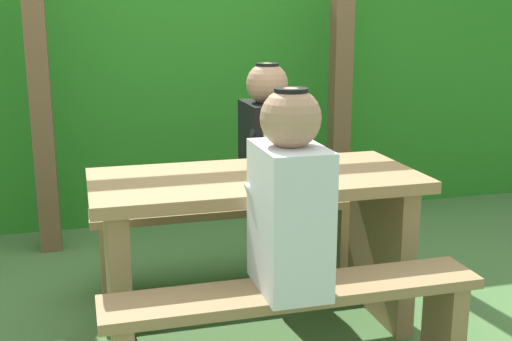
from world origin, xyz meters
name	(u,v)px	position (x,y,z in m)	size (l,w,h in m)	color
ground_plane	(256,327)	(0.00, 0.00, 0.00)	(12.00, 12.00, 0.00)	#4B733E
hedge_backdrop	(178,80)	(0.00, 2.15, 0.91)	(6.40, 1.02, 1.81)	#287D21
pergola_post_left	(38,65)	(-0.92, 1.30, 1.10)	(0.12, 0.12, 2.20)	brown
pergola_post_right	(341,59)	(0.92, 1.30, 1.10)	(0.12, 0.12, 2.20)	brown
picnic_table	(256,225)	(0.00, 0.00, 0.49)	(1.40, 0.64, 0.71)	#9E7A51
bench_near	(295,317)	(0.00, -0.53, 0.31)	(1.40, 0.24, 0.43)	#9E7A51
bench_far	(229,226)	(0.00, 0.53, 0.31)	(1.40, 0.24, 0.43)	#9E7A51
person_white_shirt	(289,199)	(-0.03, -0.53, 0.76)	(0.25, 0.35, 0.72)	silver
person_black_coat	(267,139)	(0.21, 0.53, 0.76)	(0.25, 0.35, 0.72)	black
drinking_glass	(310,157)	(0.28, 0.11, 0.75)	(0.07, 0.07, 0.08)	silver
bottle_left	(271,149)	(0.08, 0.04, 0.81)	(0.07, 0.07, 0.25)	silver
cell_phone	(293,175)	(0.15, -0.06, 0.72)	(0.07, 0.14, 0.01)	black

